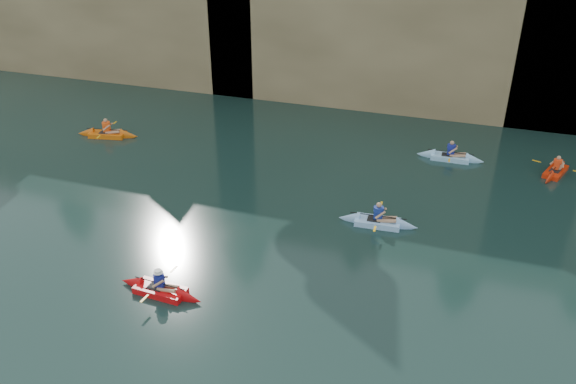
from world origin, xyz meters
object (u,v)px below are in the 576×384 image
(kayaker_ltblue_near, at_px, (378,221))
(kayaker_red_far, at_px, (556,171))
(kayaker_orange, at_px, (108,134))
(main_kayaker, at_px, (160,289))

(kayaker_ltblue_near, bearing_deg, kayaker_red_far, 42.75)
(kayaker_red_far, bearing_deg, kayaker_ltblue_near, 156.57)
(kayaker_orange, bearing_deg, kayaker_ltblue_near, -27.20)
(kayaker_orange, height_order, kayaker_ltblue_near, kayaker_orange)
(kayaker_orange, relative_size, kayaker_ltblue_near, 1.09)
(kayaker_red_far, bearing_deg, main_kayaker, 157.54)
(main_kayaker, relative_size, kayaker_ltblue_near, 0.97)
(main_kayaker, bearing_deg, kayaker_orange, 134.38)
(kayaker_orange, xyz_separation_m, kayaker_ltblue_near, (16.37, -4.56, -0.01))
(kayaker_ltblue_near, distance_m, kayaker_red_far, 10.61)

